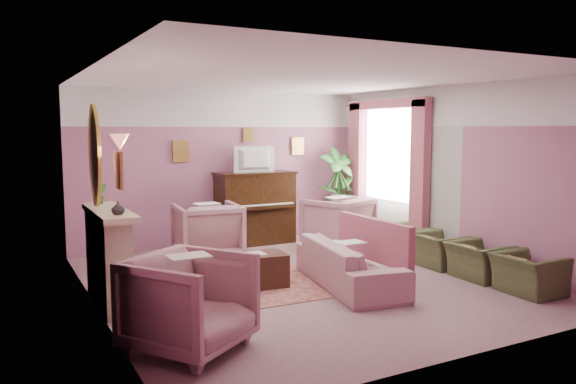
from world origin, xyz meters
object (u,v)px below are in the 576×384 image
coffee_table (248,271)px  floral_armchair_right (338,220)px  olive_chair_a (529,268)px  olive_chair_c (438,245)px  sofa (349,255)px  floral_armchair_left (207,228)px  floral_armchair_front (190,298)px  piano (255,209)px  side_table (341,218)px  olive_chair_d (404,236)px  television (256,157)px  olive_chair_b (479,255)px

coffee_table → floral_armchair_right: 2.84m
olive_chair_a → olive_chair_c: size_ratio=1.00×
sofa → floral_armchair_left: floral_armchair_left is taller
floral_armchair_front → piano: bearing=58.2°
olive_chair_c → side_table: side_table is taller
olive_chair_d → sofa: bearing=-149.5°
coffee_table → sofa: (1.24, -0.55, 0.20)m
olive_chair_c → olive_chair_d: bearing=90.0°
floral_armchair_front → olive_chair_d: 4.95m
television → olive_chair_a: size_ratio=1.01×
television → olive_chair_b: 4.29m
olive_chair_d → olive_chair_c: bearing=-90.0°
olive_chair_a → olive_chair_d: size_ratio=1.00×
sofa → olive_chair_c: size_ratio=2.64×
coffee_table → side_table: 4.08m
olive_chair_a → side_table: bearing=88.6°
piano → olive_chair_a: size_ratio=1.77×
piano → sofa: size_ratio=0.67×
olive_chair_b → coffee_table: bearing=159.9°
olive_chair_a → floral_armchair_right: bearing=101.0°
television → olive_chair_c: bearing=-58.9°
floral_armchair_right → olive_chair_a: floral_armchair_right is taller
television → olive_chair_a: bearing=-68.9°
olive_chair_a → floral_armchair_left: bearing=128.7°
floral_armchair_left → floral_armchair_right: same height
coffee_table → olive_chair_d: bearing=9.7°
olive_chair_b → floral_armchair_left: bearing=135.8°
television → sofa: television is taller
olive_chair_d → olive_chair_a: bearing=-90.0°
olive_chair_c → olive_chair_b: bearing=-90.0°
olive_chair_b → television: bearing=115.2°
olive_chair_b → side_table: size_ratio=1.13×
television → coffee_table: 3.21m
floral_armchair_right → olive_chair_a: 3.50m
floral_armchair_left → olive_chair_c: 3.65m
floral_armchair_left → sofa: bearing=-63.7°
floral_armchair_left → floral_armchair_front: bearing=-112.5°
sofa → floral_armchair_left: (-1.16, 2.34, 0.09)m
floral_armchair_front → olive_chair_b: size_ratio=1.31×
side_table → coffee_table: bearing=-141.1°
olive_chair_a → olive_chair_c: (0.00, 1.64, 0.00)m
olive_chair_a → olive_chair_c: same height
sofa → floral_armchair_right: floral_armchair_right is taller
piano → olive_chair_d: (1.74, -2.12, -0.31)m
coffee_table → sofa: 1.37m
olive_chair_a → olive_chair_b: (0.00, 0.82, 0.00)m
floral_armchair_front → olive_chair_b: (4.42, 0.57, -0.17)m
olive_chair_a → sofa: bearing=142.8°
floral_armchair_left → floral_armchair_front: (-1.44, -3.48, 0.00)m
piano → coffee_table: bearing=-116.6°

